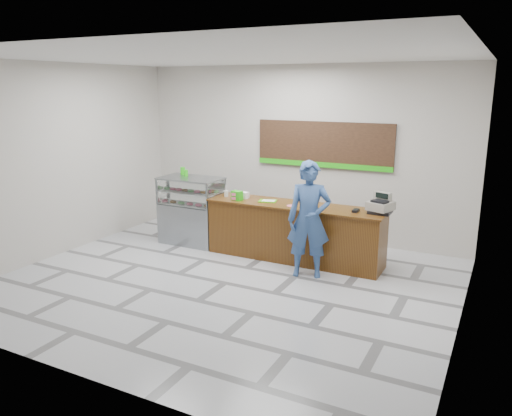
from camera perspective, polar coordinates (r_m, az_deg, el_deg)
The scene contains 16 objects.
floor at distance 8.12m, azimuth -3.60°, elevation -8.54°, with size 7.00×7.00×0.00m, color silver.
back_wall at distance 10.29m, azimuth 4.85°, elevation 6.31°, with size 7.00×7.00×0.00m, color beige.
ceiling at distance 7.52m, azimuth -4.02°, elevation 16.95°, with size 7.00×7.00×0.00m, color silver.
sales_counter at distance 9.02m, azimuth 4.41°, elevation -2.76°, with size 3.26×0.76×1.03m.
display_case at distance 10.01m, azimuth -7.37°, elevation -0.21°, with size 1.22×0.72×1.33m.
menu_board at distance 10.03m, azimuth 7.71°, elevation 7.10°, with size 2.80×0.06×0.90m.
cash_register at distance 8.49m, azimuth 14.06°, elevation 0.27°, with size 0.46×0.47×0.34m.
card_terminal at distance 8.50m, azimuth 11.33°, elevation -0.30°, with size 0.09×0.18×0.04m, color black.
serving_tray at distance 9.09m, azimuth 1.35°, elevation 0.82°, with size 0.37×0.31×0.02m.
napkin_box at distance 9.33m, azimuth -1.34°, elevation 1.47°, with size 0.14×0.14×0.12m, color white.
straw_cup at distance 9.49m, azimuth -3.43°, elevation 1.65°, with size 0.08×0.08×0.12m, color silver.
promo_box at distance 9.18m, azimuth -2.19°, elevation 1.43°, with size 0.19×0.13×0.17m, color #25C213.
donut_decal at distance 8.78m, azimuth 4.11°, elevation 0.26°, with size 0.18×0.18×0.00m, color pink.
green_cup_left at distance 10.25m, azimuth -8.37°, elevation 4.23°, with size 0.09×0.09×0.15m, color #25C213.
green_cup_right at distance 10.03m, azimuth -8.01°, elevation 3.97°, with size 0.08×0.08×0.13m, color #25C213.
customer at distance 8.17m, azimuth 6.08°, elevation -1.32°, with size 0.70×0.46×1.93m, color #325289.
Camera 1 is at (3.86, -6.44, 3.08)m, focal length 35.00 mm.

